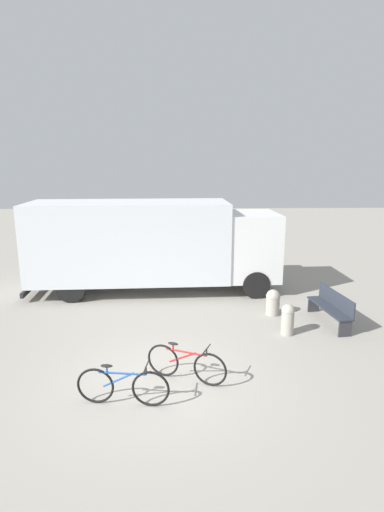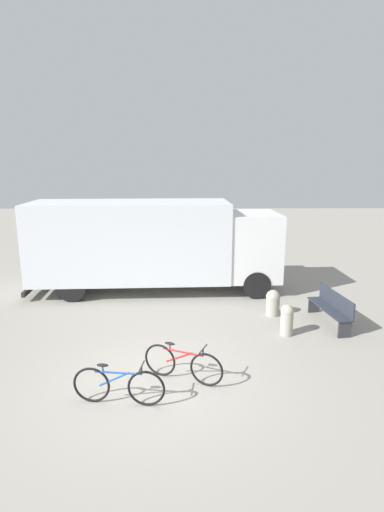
% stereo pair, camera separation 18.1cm
% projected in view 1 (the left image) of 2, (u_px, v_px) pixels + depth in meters
% --- Properties ---
extents(ground_plane, '(60.00, 60.00, 0.00)m').
position_uv_depth(ground_plane, '(159.00, 382.00, 7.92)').
color(ground_plane, gray).
extents(delivery_truck, '(8.25, 2.53, 3.00)m').
position_uv_depth(delivery_truck, '(151.00, 242.00, 13.17)').
color(delivery_truck, silver).
rests_on(delivery_truck, ground).
extents(park_bench, '(0.64, 1.87, 0.88)m').
position_uv_depth(park_bench, '(332.00, 306.00, 10.70)').
color(park_bench, '#282D38').
rests_on(park_bench, ground).
extents(bicycle_near, '(1.68, 0.44, 0.77)m').
position_uv_depth(bicycle_near, '(123.00, 386.00, 7.11)').
color(bicycle_near, black).
rests_on(bicycle_near, ground).
extents(bicycle_middle, '(1.57, 0.73, 0.77)m').
position_uv_depth(bicycle_middle, '(186.00, 364.00, 7.89)').
color(bicycle_middle, black).
rests_on(bicycle_middle, ground).
extents(bollard_near_bench, '(0.33, 0.33, 0.80)m').
position_uv_depth(bollard_near_bench, '(288.00, 318.00, 10.01)').
color(bollard_near_bench, '#9E998C').
rests_on(bollard_near_bench, ground).
extents(bollard_far_bench, '(0.40, 0.40, 0.74)m').
position_uv_depth(bollard_far_bench, '(273.00, 301.00, 11.33)').
color(bollard_far_bench, '#9E998C').
rests_on(bollard_far_bench, ground).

